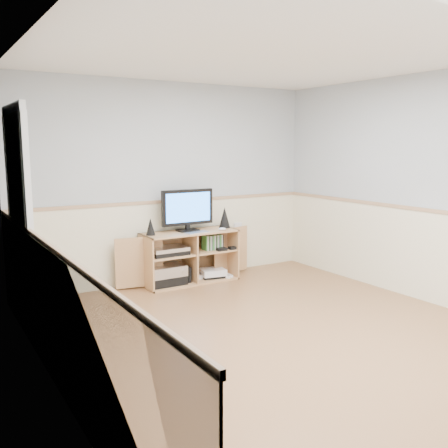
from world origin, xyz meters
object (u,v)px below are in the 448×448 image
Objects in this scene: media_cabinet at (188,256)px; game_consoles at (212,273)px; keyboard at (197,232)px; monitor at (188,209)px.

game_consoles is at bearing -12.14° from media_cabinet.
media_cabinet is 6.15× the size of keyboard.
game_consoles is (0.31, -0.06, -0.87)m from monitor.
media_cabinet is 2.71× the size of monitor.
monitor is at bearing 88.84° from keyboard.
game_consoles is at bearing 14.71° from keyboard.
keyboard is 0.66m from game_consoles.
monitor is 0.92m from game_consoles.
game_consoles is (0.28, 0.13, -0.59)m from keyboard.
media_cabinet is at bearing 88.58° from keyboard.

